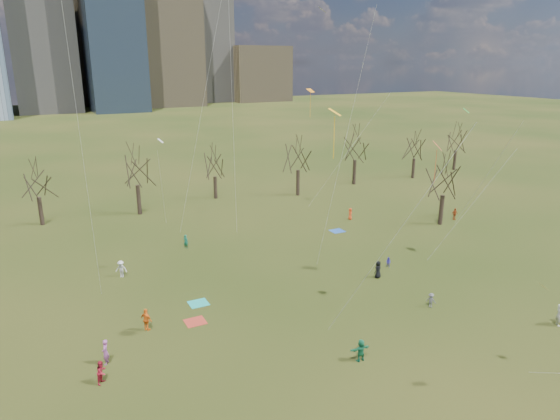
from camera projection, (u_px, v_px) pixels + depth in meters
name	position (u px, v px, depth m)	size (l,w,h in m)	color
ground	(355.00, 342.00, 36.66)	(500.00, 500.00, 0.00)	black
downtown_skyline	(53.00, 14.00, 204.09)	(212.50, 78.00, 118.00)	slate
bare_tree_row	(193.00, 169.00, 66.62)	(113.04, 29.80, 9.50)	black
blanket_teal	(198.00, 303.00, 42.57)	(1.60, 1.50, 0.03)	teal
blanket_navy	(337.00, 231.00, 60.88)	(1.60, 1.50, 0.03)	#2452AA
blanket_crimson	(195.00, 322.00, 39.54)	(1.60, 1.50, 0.03)	#AE3222
person_1	(559.00, 315.00, 38.80)	(0.66, 0.43, 1.81)	silver
person_2	(102.00, 372.00, 31.79)	(0.77, 0.60, 1.59)	#A3172A
person_3	(431.00, 300.00, 41.77)	(0.82, 0.47, 1.27)	#5A5B5E
person_4	(146.00, 320.00, 38.06)	(1.06, 0.44, 1.81)	orange
person_5	(361.00, 350.00, 34.19)	(1.50, 0.48, 1.61)	#1B794C
person_6	(378.00, 269.00, 47.45)	(0.83, 0.54, 1.70)	black
person_7	(105.00, 352.00, 33.81)	(0.66, 0.43, 1.81)	#A2519A
person_8	(388.00, 262.00, 49.98)	(0.51, 0.40, 1.05)	#3128B0
person_9	(121.00, 269.00, 47.59)	(1.08, 0.62, 1.67)	silver
person_10	(455.00, 214.00, 65.11)	(0.90, 0.38, 1.54)	#AD3F18
person_12	(350.00, 214.00, 65.16)	(0.75, 0.49, 1.53)	#F74C1B
person_13	(186.00, 241.00, 55.07)	(0.57, 0.37, 1.56)	#17684E
kites_airborne	(284.00, 148.00, 43.89)	(58.42, 49.69, 29.21)	yellow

